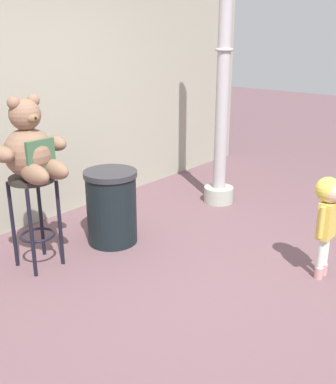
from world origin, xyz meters
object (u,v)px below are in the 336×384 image
object	(u,v)px
lamppost	(222,100)
child_walking	(328,206)
bar_stool_with_teddy	(34,204)
teddy_bear	(31,149)
trash_bin	(112,207)

from	to	relation	value
lamppost	child_walking	bearing A→B (deg)	-118.74
child_walking	lamppost	distance (m)	1.94
bar_stool_with_teddy	teddy_bear	bearing A→B (deg)	-90.00
trash_bin	teddy_bear	bearing A→B (deg)	172.14
teddy_bear	trash_bin	size ratio (longest dim) A/B	0.92
teddy_bear	lamppost	size ratio (longest dim) A/B	0.22
teddy_bear	trash_bin	bearing A→B (deg)	-7.86
child_walking	trash_bin	world-z (taller)	child_walking
teddy_bear	child_walking	xyz separation A→B (m)	(1.39, -1.88, -0.42)
bar_stool_with_teddy	trash_bin	world-z (taller)	bar_stool_with_teddy
bar_stool_with_teddy	lamppost	world-z (taller)	lamppost
bar_stool_with_teddy	child_walking	bearing A→B (deg)	-54.03
teddy_bear	child_walking	size ratio (longest dim) A/B	0.76
trash_bin	lamppost	world-z (taller)	lamppost
child_walking	lamppost	xyz separation A→B (m)	(0.89, 1.63, 0.58)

